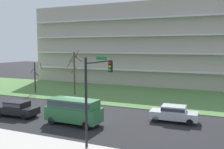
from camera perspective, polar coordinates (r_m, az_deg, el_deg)
The scene contains 10 objects.
ground at distance 26.23m, azimuth -6.81°, elevation -9.63°, with size 160.00×160.00×0.00m, color #232326.
sidewalk_curb_near at distance 20.09m, azimuth -18.88°, elevation -14.67°, with size 80.00×4.00×0.15m, color #BCB7AD.
grass_lawn_strip at distance 38.62m, azimuth 3.83°, elevation -4.44°, with size 80.00×16.00×0.08m, color #547F42.
apartment_building at distance 51.27m, azimuth 9.23°, elevation 6.51°, with size 47.12×12.77×15.07m.
tree_far_left at distance 41.31m, azimuth -16.62°, elevation -0.45°, with size 1.96×1.94×4.71m.
tree_left at distance 38.53m, azimuth -8.35°, elevation 0.86°, with size 1.82×1.79×6.65m.
sedan_silver_near_left at distance 25.35m, azimuth 13.51°, elevation -8.27°, with size 4.48×2.01×1.57m.
sedan_black_center_left at distance 28.28m, azimuth -20.29°, elevation -6.99°, with size 4.48×2.01×1.57m.
van_green_center_right at distance 24.03m, azimuth -8.49°, elevation -7.67°, with size 5.25×2.12×2.36m.
traffic_signal_mast at distance 18.86m, azimuth -3.61°, elevation -2.34°, with size 0.90×4.50×6.39m.
Camera 1 is at (12.90, -21.71, 7.08)m, focal length 41.26 mm.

